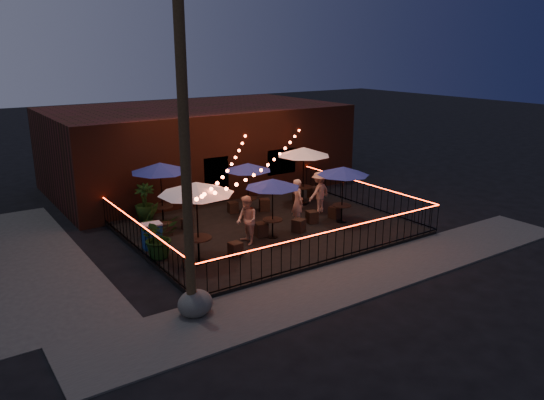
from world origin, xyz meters
The scene contains 35 objects.
ground centered at (0.00, 0.00, 0.00)m, with size 110.00×110.00×0.00m, color black.
patio centered at (0.00, 2.00, 0.07)m, with size 10.00×8.00×0.15m, color black.
sidewalk centered at (0.00, -3.25, 0.03)m, with size 18.00×2.50×0.05m, color #3B3936.
brick_building centered at (1.00, 9.99, 2.00)m, with size 14.00×8.00×4.00m.
utility_pole centered at (-5.40, -2.60, 4.00)m, with size 0.26×0.26×8.00m, color #362816.
fence_front centered at (0.00, -2.00, 0.66)m, with size 10.00×0.04×1.04m.
fence_left centered at (-5.00, 2.00, 0.66)m, with size 0.04×8.00×1.04m.
fence_right centered at (5.00, 2.00, 0.66)m, with size 0.04×8.00×1.04m.
festoon_lights centered at (-1.01, 1.70, 2.52)m, with size 10.02×8.72×1.32m.
cafe_table_0 centered at (-3.72, 0.36, 2.56)m, with size 3.02×3.02×2.64m.
cafe_table_1 centered at (-3.22, 4.44, 2.41)m, with size 2.43×2.43×2.48m.
cafe_table_2 centered at (-0.48, 0.92, 2.15)m, with size 2.46×2.46×2.19m.
cafe_table_3 centered at (0.30, 3.85, 2.11)m, with size 2.24×2.24×2.14m.
cafe_table_4 centered at (2.77, 0.85, 2.19)m, with size 2.38×2.38×2.24m.
cafe_table_5 centered at (3.02, 3.69, 2.47)m, with size 2.79×2.79×2.54m.
bistro_chair_0 centered at (-4.21, 0.14, 0.35)m, with size 0.34×0.34×0.40m, color black.
bistro_chair_1 centered at (-2.50, 0.13, 0.38)m, with size 0.39×0.39×0.46m, color black.
bistro_chair_2 centered at (-3.55, 3.30, 0.38)m, with size 0.39×0.39×0.47m, color black.
bistro_chair_3 centered at (-2.65, 3.48, 0.36)m, with size 0.35×0.35×0.42m, color black.
bistro_chair_4 centered at (-0.76, 1.25, 0.40)m, with size 0.42×0.42×0.50m, color black.
bistro_chair_5 centered at (0.66, 0.85, 0.39)m, with size 0.41×0.41×0.49m, color black.
bistro_chair_6 centered at (-0.17, 4.31, 0.38)m, with size 0.39×0.39×0.46m, color black.
bistro_chair_7 centered at (1.09, 3.84, 0.40)m, with size 0.42×0.42×0.50m, color black.
bistro_chair_8 centered at (1.73, 1.42, 0.39)m, with size 0.40×0.40×0.47m, color black.
bistro_chair_9 centered at (2.89, 1.39, 0.39)m, with size 0.40×0.40×0.48m, color black.
bistro_chair_10 centered at (3.00, 4.10, 0.36)m, with size 0.35×0.35×0.42m, color black.
bistro_chair_11 centered at (4.00, 4.17, 0.41)m, with size 0.43×0.43×0.51m, color black.
patron_a centered at (1.16, 1.60, 1.06)m, with size 0.66×0.43×1.81m, color tan.
patron_b centered at (-1.59, 0.87, 1.01)m, with size 0.84×0.65×1.72m, color beige.
patron_c centered at (2.83, 2.35, 1.02)m, with size 1.12×0.65×1.74m, color tan.
potted_shrub_a centered at (-4.60, 1.44, 0.86)m, with size 1.27×1.10×1.41m, color #0C3D0F.
potted_shrub_b centered at (-4.11, 3.42, 0.80)m, with size 0.71×0.57×1.29m, color #163D0F.
potted_shrub_c centered at (-3.50, 5.56, 0.87)m, with size 0.80×0.80×1.43m, color #11390B.
cooler centered at (-4.50, 2.34, 0.60)m, with size 0.72×0.55×0.89m.
boulder centered at (-5.31, -2.60, 0.36)m, with size 0.92×0.78×0.72m, color #4F4E49.
Camera 1 is at (-10.68, -14.09, 6.78)m, focal length 35.00 mm.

